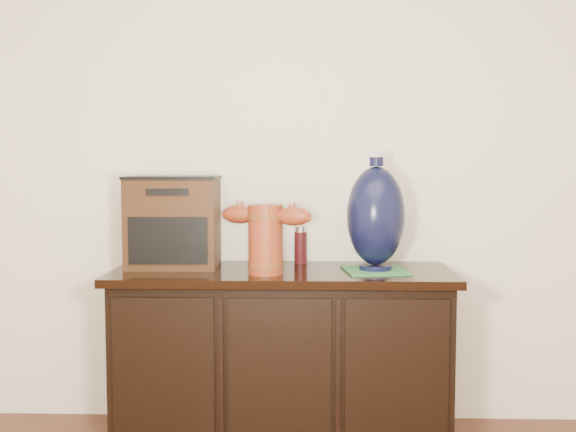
{
  "coord_description": "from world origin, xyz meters",
  "views": [
    {
      "loc": [
        0.11,
        -0.65,
        1.21
      ],
      "look_at": [
        0.03,
        2.18,
        0.99
      ],
      "focal_mm": 42.0,
      "sensor_mm": 36.0,
      "label": 1
    }
  ],
  "objects_px": {
    "tv_radio": "(174,222)",
    "terracotta_vessel": "(266,235)",
    "sideboard": "(282,353)",
    "lamp_base": "(376,216)",
    "spray_can": "(300,245)"
  },
  "relations": [
    {
      "from": "terracotta_vessel",
      "to": "spray_can",
      "type": "relative_size",
      "value": 2.37
    },
    {
      "from": "sideboard",
      "to": "terracotta_vessel",
      "type": "height_order",
      "value": "terracotta_vessel"
    },
    {
      "from": "sideboard",
      "to": "spray_can",
      "type": "xyz_separation_m",
      "value": [
        0.08,
        0.21,
        0.45
      ]
    },
    {
      "from": "spray_can",
      "to": "tv_radio",
      "type": "bearing_deg",
      "value": -168.11
    },
    {
      "from": "spray_can",
      "to": "sideboard",
      "type": "bearing_deg",
      "value": -110.62
    },
    {
      "from": "sideboard",
      "to": "lamp_base",
      "type": "height_order",
      "value": "lamp_base"
    },
    {
      "from": "tv_radio",
      "to": "spray_can",
      "type": "distance_m",
      "value": 0.59
    },
    {
      "from": "lamp_base",
      "to": "spray_can",
      "type": "bearing_deg",
      "value": 144.58
    },
    {
      "from": "tv_radio",
      "to": "terracotta_vessel",
      "type": "bearing_deg",
      "value": -26.91
    },
    {
      "from": "terracotta_vessel",
      "to": "spray_can",
      "type": "bearing_deg",
      "value": 87.86
    },
    {
      "from": "tv_radio",
      "to": "lamp_base",
      "type": "bearing_deg",
      "value": -9.13
    },
    {
      "from": "sideboard",
      "to": "tv_radio",
      "type": "distance_m",
      "value": 0.75
    },
    {
      "from": "sideboard",
      "to": "spray_can",
      "type": "bearing_deg",
      "value": 69.38
    },
    {
      "from": "terracotta_vessel",
      "to": "lamp_base",
      "type": "height_order",
      "value": "lamp_base"
    },
    {
      "from": "sideboard",
      "to": "terracotta_vessel",
      "type": "bearing_deg",
      "value": -120.43
    }
  ]
}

